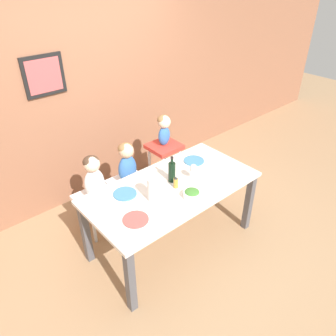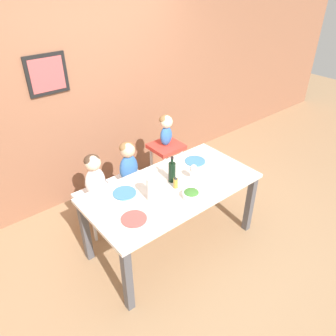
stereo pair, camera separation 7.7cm
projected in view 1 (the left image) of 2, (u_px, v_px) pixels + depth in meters
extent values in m
plane|color=#9E7A56|center=(172.00, 242.00, 3.63)|extent=(14.00, 14.00, 0.00)
cube|color=#8E5B42|center=(91.00, 90.00, 3.82)|extent=(10.00, 0.06, 2.70)
cube|color=black|center=(44.00, 76.00, 3.35)|extent=(0.43, 0.02, 0.42)
cube|color=#B74C4C|center=(44.00, 76.00, 3.34)|extent=(0.35, 0.00, 0.34)
cube|color=silver|center=(172.00, 188.00, 3.23)|extent=(1.73, 0.88, 0.03)
cube|color=#4C4C51|center=(130.00, 281.00, 2.75)|extent=(0.07, 0.07, 0.72)
cube|color=#4C4C51|center=(249.00, 202.00, 3.64)|extent=(0.07, 0.07, 0.72)
cube|color=#4C4C51|center=(86.00, 233.00, 3.23)|extent=(0.07, 0.07, 0.72)
cube|color=#4C4C51|center=(200.00, 174.00, 4.12)|extent=(0.07, 0.07, 0.72)
cylinder|color=silver|center=(94.00, 228.00, 3.52)|extent=(0.04, 0.04, 0.41)
cylinder|color=silver|center=(118.00, 215.00, 3.70)|extent=(0.04, 0.04, 0.41)
cylinder|color=silver|center=(80.00, 213.00, 3.72)|extent=(0.04, 0.04, 0.41)
cylinder|color=silver|center=(104.00, 202.00, 3.89)|extent=(0.04, 0.04, 0.41)
cube|color=white|center=(97.00, 198.00, 3.58)|extent=(0.44, 0.41, 0.05)
cylinder|color=silver|center=(127.00, 211.00, 3.76)|extent=(0.04, 0.04, 0.41)
cylinder|color=silver|center=(148.00, 200.00, 3.93)|extent=(0.04, 0.04, 0.41)
cylinder|color=silver|center=(112.00, 198.00, 3.96)|extent=(0.04, 0.04, 0.41)
cylinder|color=silver|center=(133.00, 188.00, 4.13)|extent=(0.04, 0.04, 0.41)
cube|color=white|center=(129.00, 183.00, 3.82)|extent=(0.44, 0.41, 0.05)
cylinder|color=silver|center=(163.00, 181.00, 4.01)|extent=(0.04, 0.04, 0.70)
cylinder|color=silver|center=(179.00, 173.00, 4.16)|extent=(0.04, 0.04, 0.70)
cylinder|color=silver|center=(150.00, 172.00, 4.18)|extent=(0.04, 0.04, 0.70)
cylinder|color=silver|center=(166.00, 165.00, 4.33)|extent=(0.04, 0.04, 0.70)
cube|color=red|center=(164.00, 147.00, 3.97)|extent=(0.37, 0.35, 0.05)
ellipsoid|color=silver|center=(94.00, 183.00, 3.48)|extent=(0.23, 0.14, 0.35)
sphere|color=beige|center=(92.00, 164.00, 3.35)|extent=(0.17, 0.17, 0.17)
ellipsoid|color=#473323|center=(91.00, 162.00, 3.34)|extent=(0.17, 0.16, 0.12)
ellipsoid|color=#3366B2|center=(127.00, 169.00, 3.71)|extent=(0.23, 0.14, 0.35)
sphere|color=#D6AD89|center=(126.00, 151.00, 3.58)|extent=(0.17, 0.17, 0.17)
ellipsoid|color=olive|center=(125.00, 148.00, 3.58)|extent=(0.17, 0.16, 0.12)
ellipsoid|color=#3366B2|center=(164.00, 136.00, 3.89)|extent=(0.16, 0.10, 0.25)
sphere|color=beige|center=(164.00, 122.00, 3.79)|extent=(0.15, 0.15, 0.15)
ellipsoid|color=olive|center=(164.00, 120.00, 3.78)|extent=(0.15, 0.15, 0.11)
cylinder|color=black|center=(172.00, 172.00, 3.24)|extent=(0.07, 0.07, 0.21)
cylinder|color=black|center=(172.00, 160.00, 3.17)|extent=(0.03, 0.03, 0.07)
cylinder|color=black|center=(172.00, 158.00, 3.15)|extent=(0.03, 0.03, 0.02)
cylinder|color=white|center=(153.00, 189.00, 2.98)|extent=(0.10, 0.10, 0.24)
cylinder|color=white|center=(193.00, 179.00, 3.33)|extent=(0.06, 0.06, 0.00)
cylinder|color=white|center=(193.00, 176.00, 3.31)|extent=(0.01, 0.01, 0.07)
ellipsoid|color=white|center=(193.00, 169.00, 3.26)|extent=(0.08, 0.08, 0.10)
cylinder|color=white|center=(192.00, 195.00, 3.05)|extent=(0.16, 0.16, 0.06)
ellipsoid|color=#3D752D|center=(192.00, 192.00, 3.04)|extent=(0.14, 0.14, 0.04)
cylinder|color=#D14C47|center=(136.00, 219.00, 2.80)|extent=(0.23, 0.23, 0.01)
cylinder|color=teal|center=(125.00, 194.00, 3.11)|extent=(0.23, 0.23, 0.01)
cylinder|color=teal|center=(194.00, 161.00, 3.62)|extent=(0.23, 0.23, 0.01)
cylinder|color=#BC8E33|center=(176.00, 183.00, 3.18)|extent=(0.04, 0.04, 0.10)
cone|color=black|center=(176.00, 178.00, 3.14)|extent=(0.04, 0.04, 0.02)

